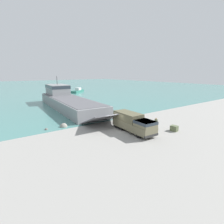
# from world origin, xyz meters

# --- Properties ---
(ground_plane) EXTENTS (240.00, 240.00, 0.00)m
(ground_plane) POSITION_xyz_m (0.00, 0.00, 0.00)
(ground_plane) COLOR gray
(water_surface) EXTENTS (240.00, 180.00, 0.01)m
(water_surface) POSITION_xyz_m (0.00, 94.93, 0.00)
(water_surface) COLOR #477F7A
(water_surface) RESTS_ON ground_plane
(landing_craft) EXTENTS (8.84, 34.65, 7.63)m
(landing_craft) POSITION_xyz_m (1.33, 21.92, 1.87)
(landing_craft) COLOR gray
(landing_craft) RESTS_ON ground_plane
(military_truck) EXTENTS (2.73, 7.66, 2.72)m
(military_truck) POSITION_xyz_m (2.03, -2.13, 1.42)
(military_truck) COLOR #6B664C
(military_truck) RESTS_ON ground_plane
(soldier_on_ramp) EXTENTS (0.49, 0.47, 1.83)m
(soldier_on_ramp) POSITION_xyz_m (5.69, -3.34, 1.07)
(soldier_on_ramp) COLOR #566042
(soldier_on_ramp) RESTS_ON ground_plane
(moored_boat_a) EXTENTS (8.09, 7.47, 1.99)m
(moored_boat_a) POSITION_xyz_m (18.17, 51.55, 0.66)
(moored_boat_a) COLOR #2D7060
(moored_boat_a) RESTS_ON ground_plane
(mooring_bollard) EXTENTS (0.34, 0.34, 0.82)m
(mooring_bollard) POSITION_xyz_m (7.93, 3.07, 0.45)
(mooring_bollard) COLOR #333338
(mooring_bollard) RESTS_ON ground_plane
(cargo_crate) EXTENTS (0.98, 1.12, 0.83)m
(cargo_crate) POSITION_xyz_m (7.27, -5.55, 0.42)
(cargo_crate) COLOR #566042
(cargo_crate) RESTS_ON ground_plane
(shoreline_rock_a) EXTENTS (0.51, 0.51, 0.51)m
(shoreline_rock_a) POSITION_xyz_m (-8.20, 6.37, 0.00)
(shoreline_rock_a) COLOR #66605B
(shoreline_rock_a) RESTS_ON ground_plane
(shoreline_rock_b) EXTENTS (0.78, 0.78, 0.78)m
(shoreline_rock_b) POSITION_xyz_m (8.68, 5.88, 0.00)
(shoreline_rock_b) COLOR #66605B
(shoreline_rock_b) RESTS_ON ground_plane
(shoreline_rock_c) EXTENTS (1.18, 1.18, 1.18)m
(shoreline_rock_c) POSITION_xyz_m (-5.46, 6.24, 0.00)
(shoreline_rock_c) COLOR gray
(shoreline_rock_c) RESTS_ON ground_plane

